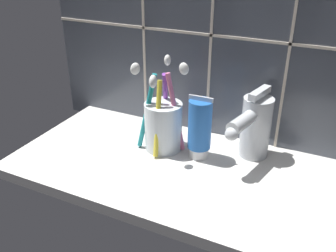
# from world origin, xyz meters

# --- Properties ---
(sink_counter) EXTENTS (0.57, 0.30, 0.02)m
(sink_counter) POSITION_xyz_m (0.00, 0.00, 0.01)
(sink_counter) COLOR silver
(sink_counter) RESTS_ON ground
(toothbrush_cup) EXTENTS (0.11, 0.12, 0.18)m
(toothbrush_cup) POSITION_xyz_m (-0.04, 0.05, 0.07)
(toothbrush_cup) COLOR silver
(toothbrush_cup) RESTS_ON sink_counter
(toothpaste_tube) EXTENTS (0.04, 0.04, 0.12)m
(toothpaste_tube) POSITION_xyz_m (0.04, 0.05, 0.08)
(toothpaste_tube) COLOR white
(toothpaste_tube) RESTS_ON sink_counter
(sink_faucet) EXTENTS (0.06, 0.13, 0.13)m
(sink_faucet) POSITION_xyz_m (0.12, 0.09, 0.08)
(sink_faucet) COLOR silver
(sink_faucet) RESTS_ON sink_counter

